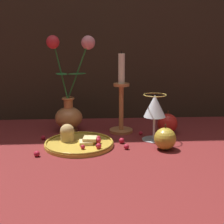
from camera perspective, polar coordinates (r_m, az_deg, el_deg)
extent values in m
plane|color=maroon|center=(1.06, -2.57, -5.26)|extent=(2.40, 2.40, 0.00)
cylinder|color=#B77042|center=(1.18, -7.85, -3.19)|extent=(0.06, 0.06, 0.01)
ellipsoid|color=#B77042|center=(1.17, -7.92, -1.05)|extent=(0.10, 0.10, 0.08)
cylinder|color=#B77042|center=(1.16, -8.00, 1.38)|extent=(0.03, 0.03, 0.04)
torus|color=#B77042|center=(1.15, -8.03, 2.47)|extent=(0.05, 0.05, 0.01)
cylinder|color=#23662D|center=(1.13, -9.37, 7.40)|extent=(0.05, 0.02, 0.20)
ellipsoid|color=#23662D|center=(1.13, -9.23, 6.90)|extent=(0.06, 0.08, 0.00)
sphere|color=red|center=(1.12, -10.77, 12.47)|extent=(0.05, 0.05, 0.05)
cylinder|color=#23662D|center=(1.14, -6.23, 7.48)|extent=(0.08, 0.02, 0.20)
ellipsoid|color=#23662D|center=(1.14, -6.42, 6.97)|extent=(0.08, 0.07, 0.00)
sphere|color=pink|center=(1.14, -4.37, 12.54)|extent=(0.05, 0.05, 0.05)
cylinder|color=gold|center=(1.02, -6.01, -5.89)|extent=(0.22, 0.22, 0.01)
torus|color=gold|center=(1.01, -6.02, -5.47)|extent=(0.22, 0.22, 0.01)
cylinder|color=tan|center=(1.03, -8.16, -4.37)|extent=(0.04, 0.04, 0.03)
sphere|color=tan|center=(1.03, -8.19, -3.48)|extent=(0.05, 0.05, 0.05)
cube|color=#DBBC7A|center=(1.00, -4.78, -5.55)|extent=(0.04, 0.04, 0.01)
cube|color=#DBBC7A|center=(1.00, -4.06, -4.90)|extent=(0.05, 0.05, 0.01)
sphere|color=#AD192D|center=(0.95, -5.37, -6.38)|extent=(0.01, 0.01, 0.01)
sphere|color=#AD192D|center=(0.95, -2.67, -6.22)|extent=(0.02, 0.02, 0.02)
sphere|color=#AD192D|center=(1.00, -2.61, -5.25)|extent=(0.02, 0.02, 0.02)
sphere|color=#AD192D|center=(1.03, -2.72, -4.81)|extent=(0.02, 0.02, 0.02)
cylinder|color=silver|center=(1.08, 7.60, -4.90)|extent=(0.08, 0.08, 0.00)
cylinder|color=silver|center=(1.07, 7.67, -2.83)|extent=(0.01, 0.01, 0.08)
cone|color=silver|center=(1.05, 7.80, 1.14)|extent=(0.08, 0.08, 0.07)
cone|color=maroon|center=(1.05, 7.78, 0.55)|extent=(0.07, 0.07, 0.05)
torus|color=gold|center=(1.04, 7.86, 3.14)|extent=(0.08, 0.08, 0.00)
cylinder|color=#B77042|center=(1.16, 1.67, -3.42)|extent=(0.09, 0.09, 0.01)
cylinder|color=#B77042|center=(1.13, 1.70, 0.73)|extent=(0.02, 0.02, 0.16)
cylinder|color=#B77042|center=(1.12, 1.73, 5.02)|extent=(0.06, 0.06, 0.01)
cylinder|color=silver|center=(1.11, 1.75, 7.94)|extent=(0.02, 0.02, 0.10)
cylinder|color=black|center=(1.11, 1.77, 10.90)|extent=(0.00, 0.00, 0.01)
sphere|color=#B2932D|center=(0.98, 9.68, -4.84)|extent=(0.07, 0.07, 0.07)
cylinder|color=#4C3319|center=(0.97, 9.77, -2.57)|extent=(0.00, 0.00, 0.01)
sphere|color=red|center=(1.15, 10.11, -2.10)|extent=(0.07, 0.07, 0.07)
cylinder|color=#4C3319|center=(1.14, 10.19, -0.03)|extent=(0.00, 0.00, 0.01)
sphere|color=#AD192D|center=(1.12, 5.28, -3.87)|extent=(0.01, 0.01, 0.01)
sphere|color=#AD192D|center=(0.95, -13.59, -7.43)|extent=(0.02, 0.02, 0.02)
sphere|color=#AD192D|center=(0.98, 2.65, -6.35)|extent=(0.02, 0.02, 0.02)
sphere|color=#AD192D|center=(1.09, -12.47, -4.59)|extent=(0.02, 0.02, 0.02)
sphere|color=#AD192D|center=(1.03, 1.78, -5.25)|extent=(0.02, 0.02, 0.02)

